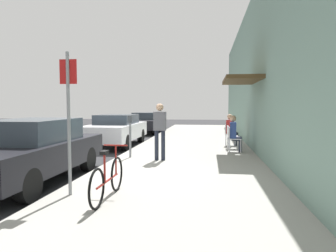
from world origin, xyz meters
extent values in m
plane|color=#2D2D30|center=(0.00, 0.00, 0.00)|extent=(60.00, 60.00, 0.00)
cube|color=#9E9B93|center=(2.25, 2.00, 0.06)|extent=(4.50, 32.00, 0.12)
cube|color=gray|center=(4.65, 2.00, 2.97)|extent=(0.30, 32.00, 5.94)
cube|color=#4C381E|center=(3.95, 2.57, 2.60)|extent=(1.10, 2.80, 0.12)
cube|color=black|center=(-1.10, -1.42, 0.63)|extent=(1.80, 4.40, 0.61)
cube|color=#333D47|center=(-1.10, -1.27, 1.19)|extent=(1.48, 2.11, 0.51)
cylinder|color=black|center=(-0.31, -0.06, 0.32)|extent=(0.22, 0.64, 0.64)
cylinder|color=black|center=(-1.89, -0.06, 0.32)|extent=(0.22, 0.64, 0.64)
cylinder|color=black|center=(-0.31, -2.78, 0.32)|extent=(0.22, 0.64, 0.64)
cube|color=silver|center=(-1.10, 4.96, 0.64)|extent=(1.80, 4.40, 0.64)
cube|color=#333D47|center=(-1.10, 5.11, 1.16)|extent=(1.48, 2.11, 0.40)
cylinder|color=black|center=(-0.31, 6.32, 0.32)|extent=(0.22, 0.64, 0.64)
cylinder|color=black|center=(-1.89, 6.32, 0.32)|extent=(0.22, 0.64, 0.64)
cylinder|color=black|center=(-0.31, 3.60, 0.32)|extent=(0.22, 0.64, 0.64)
cylinder|color=black|center=(-1.89, 3.60, 0.32)|extent=(0.22, 0.64, 0.64)
cube|color=black|center=(-1.10, 11.28, 0.60)|extent=(1.80, 4.40, 0.56)
cube|color=#333D47|center=(-1.10, 11.43, 1.10)|extent=(1.48, 2.11, 0.43)
cylinder|color=black|center=(-0.31, 12.64, 0.32)|extent=(0.22, 0.64, 0.64)
cylinder|color=black|center=(-1.89, 12.64, 0.32)|extent=(0.22, 0.64, 0.64)
cylinder|color=black|center=(-0.31, 9.91, 0.32)|extent=(0.22, 0.64, 0.64)
cylinder|color=black|center=(-1.89, 9.91, 0.32)|extent=(0.22, 0.64, 0.64)
cylinder|color=slate|center=(0.45, 1.51, 0.67)|extent=(0.07, 0.07, 1.10)
cube|color=#383D42|center=(0.45, 1.51, 1.33)|extent=(0.12, 0.10, 0.22)
cylinder|color=gray|center=(0.40, -2.58, 1.42)|extent=(0.06, 0.06, 2.60)
cube|color=red|center=(0.40, -2.56, 2.37)|extent=(0.32, 0.02, 0.44)
torus|color=black|center=(1.18, -2.21, 0.45)|extent=(0.04, 0.66, 0.66)
torus|color=black|center=(1.18, -3.26, 0.45)|extent=(0.04, 0.66, 0.66)
cylinder|color=maroon|center=(1.18, -2.74, 0.45)|extent=(0.04, 1.05, 0.04)
cylinder|color=maroon|center=(1.18, -2.89, 0.70)|extent=(0.04, 0.04, 0.50)
cube|color=black|center=(1.18, -2.89, 0.97)|extent=(0.10, 0.20, 0.06)
cylinder|color=maroon|center=(1.18, -2.26, 0.73)|extent=(0.03, 0.03, 0.56)
cylinder|color=maroon|center=(1.18, -2.26, 1.01)|extent=(0.46, 0.03, 0.03)
cylinder|color=silver|center=(4.04, 3.29, 0.34)|extent=(0.04, 0.04, 0.45)
cylinder|color=silver|center=(4.02, 2.91, 0.34)|extent=(0.04, 0.04, 0.45)
cylinder|color=silver|center=(3.66, 3.31, 0.34)|extent=(0.04, 0.04, 0.45)
cylinder|color=silver|center=(3.64, 2.93, 0.34)|extent=(0.04, 0.04, 0.45)
cube|color=silver|center=(3.84, 3.11, 0.59)|extent=(0.47, 0.47, 0.03)
cube|color=silver|center=(3.64, 3.12, 0.79)|extent=(0.06, 0.44, 0.40)
cylinder|color=#232838|center=(4.03, 3.20, 0.35)|extent=(0.11, 0.11, 0.47)
cylinder|color=#232838|center=(3.90, 3.21, 0.59)|extent=(0.37, 0.16, 0.14)
cylinder|color=#232838|center=(4.01, 3.00, 0.35)|extent=(0.11, 0.11, 0.47)
cylinder|color=#232838|center=(3.88, 3.01, 0.59)|extent=(0.37, 0.16, 0.14)
cube|color=#334C99|center=(3.76, 3.11, 0.89)|extent=(0.24, 0.37, 0.56)
sphere|color=tan|center=(3.76, 3.11, 1.30)|extent=(0.22, 0.22, 0.22)
cylinder|color=silver|center=(4.02, 4.10, 0.34)|extent=(0.04, 0.04, 0.45)
cylinder|color=silver|center=(4.04, 3.72, 0.34)|extent=(0.04, 0.04, 0.45)
cylinder|color=silver|center=(3.64, 4.07, 0.34)|extent=(0.04, 0.04, 0.45)
cylinder|color=silver|center=(3.67, 3.69, 0.34)|extent=(0.04, 0.04, 0.45)
cube|color=silver|center=(3.84, 3.89, 0.59)|extent=(0.47, 0.47, 0.03)
cube|color=silver|center=(3.64, 3.88, 0.79)|extent=(0.06, 0.44, 0.40)
cylinder|color=silver|center=(4.08, 4.97, 0.34)|extent=(0.04, 0.04, 0.45)
cylinder|color=silver|center=(3.97, 4.61, 0.34)|extent=(0.04, 0.04, 0.45)
cylinder|color=silver|center=(3.72, 5.09, 0.34)|extent=(0.04, 0.04, 0.45)
cylinder|color=silver|center=(3.60, 4.72, 0.34)|extent=(0.04, 0.04, 0.45)
cube|color=silver|center=(3.84, 4.85, 0.59)|extent=(0.55, 0.55, 0.03)
cube|color=silver|center=(3.65, 4.91, 0.79)|extent=(0.16, 0.43, 0.40)
cylinder|color=#232838|center=(4.04, 4.89, 0.35)|extent=(0.11, 0.11, 0.47)
cylinder|color=#232838|center=(3.92, 4.93, 0.59)|extent=(0.39, 0.24, 0.14)
cylinder|color=#232838|center=(3.98, 4.70, 0.35)|extent=(0.11, 0.11, 0.47)
cylinder|color=#232838|center=(3.86, 4.74, 0.59)|extent=(0.39, 0.24, 0.14)
cube|color=#B22626|center=(3.76, 4.87, 0.89)|extent=(0.32, 0.41, 0.56)
sphere|color=tan|center=(3.76, 4.87, 1.30)|extent=(0.22, 0.22, 0.22)
cylinder|color=#232838|center=(1.37, 1.11, 0.57)|extent=(0.12, 0.12, 0.90)
cylinder|color=#232838|center=(1.57, 1.11, 0.57)|extent=(0.12, 0.12, 0.90)
cube|color=#595960|center=(1.47, 1.11, 1.30)|extent=(0.36, 0.22, 0.56)
sphere|color=tan|center=(1.47, 1.11, 1.71)|extent=(0.22, 0.22, 0.22)
camera|label=1|loc=(2.93, -7.76, 1.76)|focal=32.36mm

